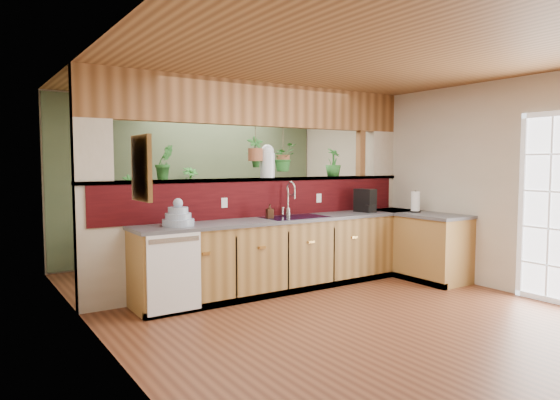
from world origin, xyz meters
TOP-DOWN VIEW (x-y plane):
  - ground at (0.00, 0.00)m, footprint 4.60×7.00m
  - ceiling at (0.00, 0.00)m, footprint 4.60×7.00m
  - wall_back at (0.00, 3.50)m, footprint 4.60×0.02m
  - wall_left at (-2.30, 0.00)m, footprint 0.02×7.00m
  - wall_right at (2.30, 0.00)m, footprint 0.02×7.00m
  - pass_through_partition at (0.03, 1.35)m, footprint 4.60×0.21m
  - pass_through_ledge at (0.00, 1.35)m, footprint 4.60×0.21m
  - header_beam at (0.00, 1.35)m, footprint 4.60×0.15m
  - sage_backwall at (0.00, 3.48)m, footprint 4.55×0.02m
  - countertop at (0.84, 0.87)m, footprint 4.14×1.52m
  - dishwasher at (-1.48, 0.66)m, footprint 0.58×0.03m
  - navy_sink at (0.25, 0.98)m, footprint 0.82×0.50m
  - framed_print at (-2.27, -0.80)m, footprint 0.04×0.35m
  - faucet at (0.28, 1.13)m, footprint 0.20×0.20m
  - dish_stack at (-1.32, 0.94)m, footprint 0.35×0.35m
  - soap_dispenser at (-0.09, 1.03)m, footprint 0.09×0.09m
  - coffee_maker at (1.44, 0.96)m, footprint 0.17×0.29m
  - paper_towel at (1.99, 0.54)m, footprint 0.14×0.14m
  - glass_jar at (0.08, 1.35)m, footprint 0.19×0.19m
  - ledge_plant_left at (-1.31, 1.35)m, footprint 0.23×0.19m
  - ledge_plant_right at (1.18, 1.35)m, footprint 0.30×0.30m
  - hanging_plant_a at (-0.10, 1.35)m, footprint 0.24×0.20m
  - hanging_plant_b at (0.32, 1.35)m, footprint 0.39×0.36m
  - shelving_console at (-0.66, 3.25)m, footprint 1.68×0.98m
  - shelf_plant_a at (-1.15, 3.25)m, footprint 0.21×0.15m
  - shelf_plant_b at (-0.19, 3.25)m, footprint 0.27×0.27m
  - floor_plant at (0.77, 2.55)m, footprint 0.93×0.87m

SIDE VIEW (x-z plane):
  - ground at x=0.00m, z-range -0.01..0.01m
  - floor_plant at x=0.77m, z-range 0.00..0.82m
  - countertop at x=0.84m, z-range 0.00..0.90m
  - dishwasher at x=-1.48m, z-range 0.05..0.87m
  - shelving_console at x=-0.66m, z-range -0.04..1.04m
  - navy_sink at x=0.25m, z-range 0.73..0.91m
  - soap_dispenser at x=-0.09m, z-range 0.90..1.08m
  - dish_stack at x=-1.32m, z-range 0.84..1.15m
  - paper_towel at x=1.99m, z-range 0.89..1.19m
  - coffee_maker at x=1.44m, z-range 0.89..1.21m
  - faucet at x=0.28m, z-range 0.92..1.36m
  - pass_through_partition at x=0.03m, z-range -0.11..2.49m
  - shelf_plant_a at x=-1.15m, z-range 1.04..1.41m
  - shelf_plant_b at x=-0.19m, z-range 1.04..1.51m
  - wall_back at x=0.00m, z-range 0.00..2.60m
  - wall_left at x=-2.30m, z-range 0.00..2.60m
  - wall_right at x=2.30m, z-range 0.00..2.60m
  - sage_backwall at x=0.00m, z-range 0.02..2.58m
  - pass_through_ledge at x=0.00m, z-range 1.35..1.39m
  - framed_print at x=-2.27m, z-range 1.32..1.78m
  - ledge_plant_left at x=-1.31m, z-range 1.39..1.79m
  - ledge_plant_right at x=1.18m, z-range 1.39..1.79m
  - glass_jar at x=0.08m, z-range 1.39..1.82m
  - hanging_plant_b at x=0.32m, z-range 1.56..2.07m
  - hanging_plant_a at x=-0.10m, z-range 1.59..2.11m
  - header_beam at x=0.00m, z-range 2.05..2.60m
  - ceiling at x=0.00m, z-range 2.60..2.60m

